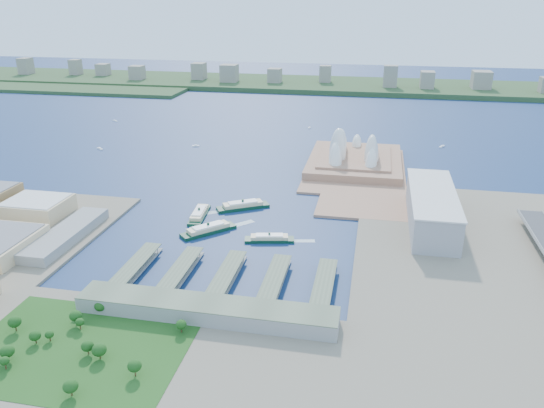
% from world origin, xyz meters
% --- Properties ---
extents(ground, '(3000.00, 3000.00, 0.00)m').
position_xyz_m(ground, '(0.00, 0.00, 0.00)').
color(ground, '#0F1B48').
rests_on(ground, ground).
extents(south_land, '(720.00, 180.00, 3.00)m').
position_xyz_m(south_land, '(0.00, -210.00, 1.50)').
color(south_land, '#796F5D').
rests_on(south_land, ground).
extents(east_land, '(240.00, 500.00, 3.00)m').
position_xyz_m(east_land, '(240.00, -50.00, 1.50)').
color(east_land, '#796F5D').
rests_on(east_land, ground).
extents(peninsula, '(135.00, 220.00, 3.00)m').
position_xyz_m(peninsula, '(107.50, 260.00, 1.50)').
color(peninsula, '#9F7257').
rests_on(peninsula, ground).
extents(far_shore, '(2200.00, 260.00, 12.00)m').
position_xyz_m(far_shore, '(0.00, 980.00, 6.00)').
color(far_shore, '#2D4926').
rests_on(far_shore, ground).
extents(opera_house, '(134.00, 180.00, 58.00)m').
position_xyz_m(opera_house, '(105.00, 280.00, 32.00)').
color(opera_house, white).
rests_on(opera_house, peninsula).
extents(toaster_building, '(45.00, 155.00, 35.00)m').
position_xyz_m(toaster_building, '(195.00, 80.00, 20.50)').
color(toaster_building, gray).
rests_on(toaster_building, east_land).
extents(ferry_wharves, '(184.00, 90.00, 9.30)m').
position_xyz_m(ferry_wharves, '(14.00, -75.00, 4.65)').
color(ferry_wharves, '#55624A').
rests_on(ferry_wharves, ground).
extents(terminal_building, '(200.00, 28.00, 12.00)m').
position_xyz_m(terminal_building, '(15.00, -135.00, 9.00)').
color(terminal_building, gray).
rests_on(terminal_building, south_land).
extents(park, '(150.00, 110.00, 16.00)m').
position_xyz_m(park, '(-60.00, -190.00, 11.00)').
color(park, '#194714').
rests_on(park, south_land).
extents(far_skyline, '(1900.00, 140.00, 55.00)m').
position_xyz_m(far_skyline, '(0.00, 960.00, 39.50)').
color(far_skyline, gray).
rests_on(far_skyline, far_shore).
extents(ferry_a, '(20.13, 57.87, 10.72)m').
position_xyz_m(ferry_a, '(-55.22, 57.18, 5.36)').
color(ferry_a, '#0C331F').
rests_on(ferry_a, ground).
extents(ferry_b, '(60.05, 44.20, 11.47)m').
position_xyz_m(ferry_b, '(-13.49, 90.37, 5.73)').
color(ferry_b, '#0C331F').
rests_on(ferry_b, ground).
extents(ferry_c, '(52.51, 52.98, 11.24)m').
position_xyz_m(ferry_c, '(-32.34, 18.59, 5.62)').
color(ferry_c, '#0C331F').
rests_on(ferry_c, ground).
extents(ferry_d, '(51.08, 22.33, 9.37)m').
position_xyz_m(ferry_d, '(34.03, 10.79, 4.69)').
color(ferry_d, '#0C331F').
rests_on(ferry_d, ground).
extents(boat_a, '(14.44, 12.84, 2.99)m').
position_xyz_m(boat_a, '(-300.47, 291.03, 1.50)').
color(boat_a, white).
rests_on(boat_a, ground).
extents(boat_b, '(11.73, 6.98, 2.99)m').
position_xyz_m(boat_b, '(-155.29, 336.85, 1.50)').
color(boat_b, white).
rests_on(boat_b, ground).
extents(boat_c, '(10.05, 13.95, 3.08)m').
position_xyz_m(boat_c, '(238.91, 412.28, 1.54)').
color(boat_c, white).
rests_on(boat_c, ground).
extents(boat_d, '(13.06, 10.37, 2.33)m').
position_xyz_m(boat_d, '(-371.88, 484.60, 1.17)').
color(boat_d, white).
rests_on(boat_d, ground).
extents(boat_e, '(4.85, 11.42, 2.72)m').
position_xyz_m(boat_e, '(10.57, 499.79, 1.36)').
color(boat_e, white).
rests_on(boat_e, ground).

